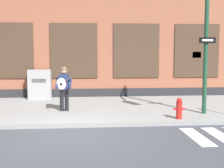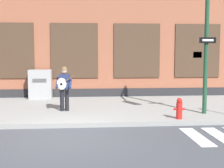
{
  "view_description": "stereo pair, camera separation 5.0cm",
  "coord_description": "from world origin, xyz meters",
  "px_view_note": "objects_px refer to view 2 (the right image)",
  "views": [
    {
      "loc": [
        0.52,
        -8.54,
        2.32
      ],
      "look_at": [
        1.38,
        1.27,
        1.33
      ],
      "focal_mm": 50.0,
      "sensor_mm": 36.0,
      "label": 1
    },
    {
      "loc": [
        0.57,
        -8.54,
        2.32
      ],
      "look_at": [
        1.38,
        1.27,
        1.33
      ],
      "focal_mm": 50.0,
      "sensor_mm": 36.0,
      "label": 2
    }
  ],
  "objects_px": {
    "busker": "(64,86)",
    "utility_box": "(40,84)",
    "traffic_light": "(219,5)",
    "fire_hydrant": "(179,109)"
  },
  "relations": [
    {
      "from": "utility_box",
      "to": "traffic_light",
      "type": "bearing_deg",
      "value": -38.32
    },
    {
      "from": "busker",
      "to": "utility_box",
      "type": "xyz_separation_m",
      "value": [
        -1.33,
        3.25,
        -0.25
      ]
    },
    {
      "from": "traffic_light",
      "to": "utility_box",
      "type": "height_order",
      "value": "traffic_light"
    },
    {
      "from": "busker",
      "to": "utility_box",
      "type": "height_order",
      "value": "busker"
    },
    {
      "from": "fire_hydrant",
      "to": "utility_box",
      "type": "bearing_deg",
      "value": 136.18
    },
    {
      "from": "traffic_light",
      "to": "utility_box",
      "type": "distance_m",
      "value": 8.71
    },
    {
      "from": "busker",
      "to": "traffic_light",
      "type": "bearing_deg",
      "value": -19.64
    },
    {
      "from": "utility_box",
      "to": "fire_hydrant",
      "type": "distance_m",
      "value": 7.21
    },
    {
      "from": "busker",
      "to": "traffic_light",
      "type": "distance_m",
      "value": 6.05
    },
    {
      "from": "utility_box",
      "to": "busker",
      "type": "bearing_deg",
      "value": -67.72
    }
  ]
}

